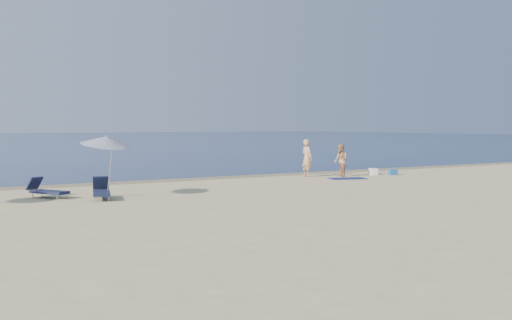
{
  "coord_description": "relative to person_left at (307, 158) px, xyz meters",
  "views": [
    {
      "loc": [
        -15.14,
        -7.05,
        2.53
      ],
      "look_at": [
        -0.66,
        16.0,
        1.0
      ],
      "focal_mm": 45.0,
      "sensor_mm": 36.0,
      "label": 1
    }
  ],
  "objects": [
    {
      "name": "lounger_left",
      "position": [
        -12.83,
        -2.34,
        -0.65
      ],
      "size": [
        1.24,
        1.65,
        0.71
      ],
      "rotation": [
        0.0,
        0.0,
        0.51
      ],
      "color": "#161B3C",
      "rests_on": "ground"
    },
    {
      "name": "white_bag",
      "position": [
        3.51,
        -0.82,
        -0.74
      ],
      "size": [
        0.46,
        0.42,
        0.32
      ],
      "primitive_type": "cube",
      "rotation": [
        0.0,
        0.0,
        -0.29
      ],
      "color": "white",
      "rests_on": "ground"
    },
    {
      "name": "wet_sand_strip",
      "position": [
        -3.23,
        1.8,
        -0.9
      ],
      "size": [
        240.0,
        1.6,
        0.0
      ],
      "primitive_type": "cube",
      "color": "#847254",
      "rests_on": "ground"
    },
    {
      "name": "beach_towel",
      "position": [
        0.92,
        -1.91,
        -0.89
      ],
      "size": [
        1.89,
        1.42,
        0.03
      ],
      "primitive_type": "cube",
      "rotation": [
        0.0,
        0.0,
        -0.32
      ],
      "color": "#101951",
      "rests_on": "ground"
    },
    {
      "name": "person_left",
      "position": [
        0.0,
        0.0,
        0.0
      ],
      "size": [
        0.45,
        0.67,
        1.81
      ],
      "primitive_type": "imported",
      "rotation": [
        0.0,
        0.0,
        1.6
      ],
      "color": "tan",
      "rests_on": "ground"
    },
    {
      "name": "blue_cooler",
      "position": [
        4.24,
        -1.42,
        -0.76
      ],
      "size": [
        0.47,
        0.39,
        0.29
      ],
      "primitive_type": "cube",
      "rotation": [
        0.0,
        0.0,
        -0.28
      ],
      "color": "#1D5A9F",
      "rests_on": "ground"
    },
    {
      "name": "umbrella_near",
      "position": [
        -11.07,
        -3.41,
        1.05
      ],
      "size": [
        2.26,
        2.27,
        2.29
      ],
      "rotation": [
        0.0,
        0.0,
        0.36
      ],
      "color": "silver",
      "rests_on": "ground"
    },
    {
      "name": "person_right",
      "position": [
        1.45,
        -0.77,
        -0.12
      ],
      "size": [
        0.8,
        0.91,
        1.57
      ],
      "primitive_type": "imported",
      "rotation": [
        0.0,
        0.0,
        -1.88
      ],
      "color": "tan",
      "rests_on": "ground"
    },
    {
      "name": "lounger_right",
      "position": [
        -11.35,
        -3.67,
        -0.63
      ],
      "size": [
        1.03,
        1.77,
        0.74
      ],
      "rotation": [
        0.0,
        0.0,
        -0.31
      ],
      "color": "#141C38",
      "rests_on": "ground"
    }
  ]
}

